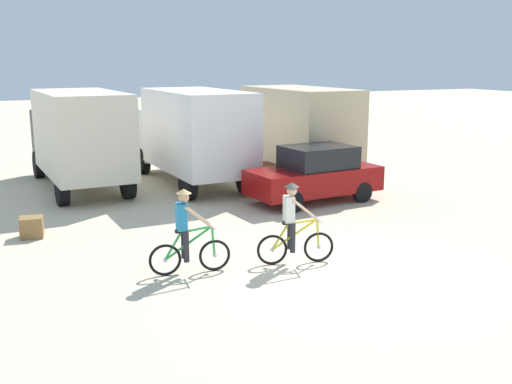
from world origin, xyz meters
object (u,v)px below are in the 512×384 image
cyclist_cowboy_hat (293,226)px  supply_crate (32,227)px  box_truck_avon_van (192,132)px  cyclist_orange_shirt (187,235)px  box_truck_tan_camper (292,126)px  box_truck_cream_rv (78,135)px  sedan_parked (315,174)px

cyclist_cowboy_hat → supply_crate: size_ratio=3.32×
box_truck_avon_van → cyclist_orange_shirt: bearing=-109.0°
supply_crate → box_truck_tan_camper: bearing=26.1°
box_truck_cream_rv → box_truck_avon_van: same height
box_truck_cream_rv → sedan_parked: size_ratio=1.57×
box_truck_cream_rv → cyclist_cowboy_hat: size_ratio=3.77×
box_truck_avon_van → cyclist_orange_shirt: 9.35m
box_truck_tan_camper → cyclist_cowboy_hat: size_ratio=3.76×
cyclist_cowboy_hat → box_truck_cream_rv: bearing=106.9°
cyclist_orange_shirt → box_truck_cream_rv: bearing=94.3°
box_truck_avon_van → supply_crate: bearing=-141.1°
box_truck_tan_camper → cyclist_orange_shirt: 11.49m
box_truck_tan_camper → sedan_parked: 4.73m
box_truck_cream_rv → supply_crate: box_truck_cream_rv is taller
box_truck_cream_rv → box_truck_tan_camper: bearing=-4.9°
box_truck_avon_van → supply_crate: size_ratio=12.48×
box_truck_cream_rv → supply_crate: 6.10m
box_truck_cream_rv → cyclist_orange_shirt: 9.72m
sedan_parked → cyclist_cowboy_hat: size_ratio=2.39×
sedan_parked → supply_crate: (-8.42, -0.46, -0.62)m
box_truck_avon_van → cyclist_cowboy_hat: 9.22m
box_truck_cream_rv → cyclist_orange_shirt: size_ratio=3.77×
cyclist_cowboy_hat → supply_crate: 6.77m
box_truck_avon_van → cyclist_orange_shirt: size_ratio=3.76×
cyclist_orange_shirt → cyclist_cowboy_hat: 2.33m
sedan_parked → cyclist_orange_shirt: cyclist_orange_shirt is taller
box_truck_tan_camper → cyclist_orange_shirt: (-7.11, -8.96, -1.03)m
box_truck_avon_van → box_truck_tan_camper: 4.09m
cyclist_orange_shirt → supply_crate: 4.99m
box_truck_avon_van → cyclist_cowboy_hat: box_truck_avon_van is taller
box_truck_cream_rv → cyclist_cowboy_hat: box_truck_cream_rv is taller
box_truck_avon_van → cyclist_orange_shirt: (-3.03, -8.78, -1.03)m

